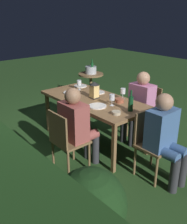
{
  "coord_description": "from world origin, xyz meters",
  "views": [
    {
      "loc": [
        -2.88,
        2.45,
        2.05
      ],
      "look_at": [
        0.0,
        0.0,
        0.53
      ],
      "focal_mm": 41.03,
      "sensor_mm": 36.0,
      "label": 1
    }
  ],
  "objects_px": {
    "plate_a": "(97,106)",
    "plate_d": "(98,92)",
    "wine_glass_c": "(79,83)",
    "potted_plant_by_hedge": "(90,208)",
    "chair_side_right_a": "(66,139)",
    "plate_c": "(80,86)",
    "dining_table": "(94,102)",
    "wine_glass_a": "(112,98)",
    "green_bottle_on_table": "(131,103)",
    "bowl_bread": "(120,100)",
    "chair_head_near": "(151,140)",
    "bowl_olives": "(116,113)",
    "ice_bucket": "(91,69)",
    "person_in_pink": "(139,104)",
    "wine_glass_b": "(123,92)",
    "person_in_blue": "(165,135)",
    "plate_b": "(70,92)",
    "side_table": "(91,82)",
    "person_in_rust": "(78,124)",
    "chair_side_left_a": "(146,110)"
  },
  "relations": [
    {
      "from": "chair_side_right_a",
      "to": "plate_a",
      "type": "relative_size",
      "value": 3.36
    },
    {
      "from": "green_bottle_on_table",
      "to": "bowl_bread",
      "type": "xyz_separation_m",
      "value": [
        0.34,
        -0.14,
        -0.08
      ]
    },
    {
      "from": "green_bottle_on_table",
      "to": "potted_plant_by_hedge",
      "type": "xyz_separation_m",
      "value": [
        -0.85,
        1.43,
        -0.37
      ]
    },
    {
      "from": "chair_side_right_a",
      "to": "wine_glass_a",
      "type": "xyz_separation_m",
      "value": [
        -0.01,
        -0.82,
        0.39
      ]
    },
    {
      "from": "wine_glass_c",
      "to": "plate_a",
      "type": "xyz_separation_m",
      "value": [
        -0.82,
        0.3,
        -0.11
      ]
    },
    {
      "from": "chair_side_right_a",
      "to": "wine_glass_a",
      "type": "distance_m",
      "value": 0.91
    },
    {
      "from": "plate_a",
      "to": "potted_plant_by_hedge",
      "type": "xyz_separation_m",
      "value": [
        -1.27,
        1.19,
        -0.26
      ]
    },
    {
      "from": "dining_table",
      "to": "plate_a",
      "type": "relative_size",
      "value": 6.93
    },
    {
      "from": "plate_a",
      "to": "bowl_olives",
      "type": "height_order",
      "value": "bowl_olives"
    },
    {
      "from": "dining_table",
      "to": "wine_glass_a",
      "type": "bearing_deg",
      "value": -179.6
    },
    {
      "from": "person_in_pink",
      "to": "plate_a",
      "type": "distance_m",
      "value": 0.82
    },
    {
      "from": "dining_table",
      "to": "person_in_blue",
      "type": "xyz_separation_m",
      "value": [
        -1.34,
        0.0,
        -0.06
      ]
    },
    {
      "from": "chair_side_right_a",
      "to": "person_in_rust",
      "type": "xyz_separation_m",
      "value": [
        0.0,
        -0.2,
        0.15
      ]
    },
    {
      "from": "bowl_olives",
      "to": "person_in_pink",
      "type": "bearing_deg",
      "value": -70.61
    },
    {
      "from": "dining_table",
      "to": "chair_side_right_a",
      "type": "bearing_deg",
      "value": 116.34
    },
    {
      "from": "bowl_olives",
      "to": "bowl_bread",
      "type": "xyz_separation_m",
      "value": [
        0.31,
        -0.38,
        0.01
      ]
    },
    {
      "from": "chair_head_near",
      "to": "plate_a",
      "type": "bearing_deg",
      "value": 12.41
    },
    {
      "from": "plate_b",
      "to": "dining_table",
      "type": "bearing_deg",
      "value": -166.43
    },
    {
      "from": "plate_b",
      "to": "ice_bucket",
      "type": "height_order",
      "value": "ice_bucket"
    },
    {
      "from": "person_in_rust",
      "to": "ice_bucket",
      "type": "xyz_separation_m",
      "value": [
        2.05,
        -1.94,
        0.11
      ]
    },
    {
      "from": "green_bottle_on_table",
      "to": "plate_c",
      "type": "height_order",
      "value": "green_bottle_on_table"
    },
    {
      "from": "wine_glass_c",
      "to": "person_in_pink",
      "type": "bearing_deg",
      "value": -151.3
    },
    {
      "from": "dining_table",
      "to": "plate_c",
      "type": "bearing_deg",
      "value": -21.12
    },
    {
      "from": "plate_d",
      "to": "bowl_bread",
      "type": "distance_m",
      "value": 0.56
    },
    {
      "from": "chair_side_left_a",
      "to": "plate_c",
      "type": "distance_m",
      "value": 1.24
    },
    {
      "from": "chair_side_right_a",
      "to": "person_in_rust",
      "type": "bearing_deg",
      "value": -90.0
    },
    {
      "from": "chair_side_right_a",
      "to": "plate_c",
      "type": "distance_m",
      "value": 1.54
    },
    {
      "from": "person_in_pink",
      "to": "wine_glass_a",
      "type": "relative_size",
      "value": 6.8
    },
    {
      "from": "wine_glass_b",
      "to": "bowl_olives",
      "type": "height_order",
      "value": "wine_glass_b"
    },
    {
      "from": "chair_head_near",
      "to": "ice_bucket",
      "type": "relative_size",
      "value": 2.53
    },
    {
      "from": "chair_side_right_a",
      "to": "bowl_bread",
      "type": "bearing_deg",
      "value": -88.8
    },
    {
      "from": "person_in_blue",
      "to": "wine_glass_c",
      "type": "relative_size",
      "value": 6.8
    },
    {
      "from": "wine_glass_b",
      "to": "person_in_pink",
      "type": "bearing_deg",
      "value": -109.67
    },
    {
      "from": "plate_d",
      "to": "potted_plant_by_hedge",
      "type": "height_order",
      "value": "potted_plant_by_hedge"
    },
    {
      "from": "chair_side_right_a",
      "to": "wine_glass_c",
      "type": "distance_m",
      "value": 1.37
    },
    {
      "from": "person_in_blue",
      "to": "potted_plant_by_hedge",
      "type": "relative_size",
      "value": 1.34
    },
    {
      "from": "chair_side_right_a",
      "to": "bowl_bread",
      "type": "height_order",
      "value": "chair_side_right_a"
    },
    {
      "from": "chair_side_left_a",
      "to": "ice_bucket",
      "type": "bearing_deg",
      "value": -13.9
    },
    {
      "from": "person_in_blue",
      "to": "plate_a",
      "type": "bearing_deg",
      "value": 10.12
    },
    {
      "from": "plate_a",
      "to": "plate_d",
      "type": "xyz_separation_m",
      "value": [
        0.48,
        -0.44,
        0.0
      ]
    },
    {
      "from": "wine_glass_b",
      "to": "plate_a",
      "type": "relative_size",
      "value": 0.65
    },
    {
      "from": "plate_b",
      "to": "plate_d",
      "type": "xyz_separation_m",
      "value": [
        -0.3,
        -0.37,
        0.0
      ]
    },
    {
      "from": "bowl_olives",
      "to": "chair_head_near",
      "type": "bearing_deg",
      "value": -156.97
    },
    {
      "from": "chair_head_near",
      "to": "bowl_olives",
      "type": "relative_size",
      "value": 7.25
    },
    {
      "from": "plate_b",
      "to": "side_table",
      "type": "height_order",
      "value": "plate_b"
    },
    {
      "from": "ice_bucket",
      "to": "green_bottle_on_table",
      "type": "bearing_deg",
      "value": 151.73
    },
    {
      "from": "side_table",
      "to": "person_in_blue",
      "type": "bearing_deg",
      "value": 156.13
    },
    {
      "from": "potted_plant_by_hedge",
      "to": "side_table",
      "type": "bearing_deg",
      "value": -39.98
    },
    {
      "from": "wine_glass_c",
      "to": "potted_plant_by_hedge",
      "type": "relative_size",
      "value": 0.2
    },
    {
      "from": "plate_b",
      "to": "plate_d",
      "type": "distance_m",
      "value": 0.48
    }
  ]
}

